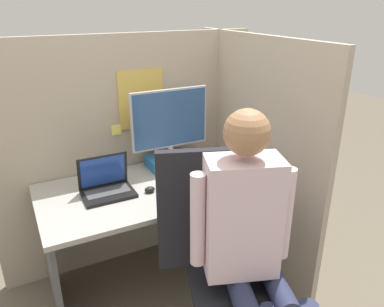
{
  "coord_description": "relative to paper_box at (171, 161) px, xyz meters",
  "views": [
    {
      "loc": [
        -0.73,
        -1.61,
        1.81
      ],
      "look_at": [
        0.19,
        0.18,
        0.99
      ],
      "focal_mm": 35.0,
      "sensor_mm": 36.0,
      "label": 1
    }
  ],
  "objects": [
    {
      "name": "carrot_toy",
      "position": [
        -0.24,
        -0.45,
        -0.01
      ],
      "size": [
        0.05,
        0.13,
        0.05
      ],
      "color": "orange",
      "rests_on": "desk"
    },
    {
      "name": "desk",
      "position": [
        -0.24,
        -0.22,
        -0.22
      ],
      "size": [
        1.37,
        0.73,
        0.74
      ],
      "color": "#9E9993",
      "rests_on": "ground"
    },
    {
      "name": "laptop",
      "position": [
        -0.51,
        -0.19,
        0.01
      ],
      "size": [
        0.3,
        0.22,
        0.23
      ],
      "color": "black",
      "rests_on": "desk"
    },
    {
      "name": "mouse",
      "position": [
        -0.27,
        -0.3,
        -0.02
      ],
      "size": [
        0.06,
        0.05,
        0.04
      ],
      "color": "black",
      "rests_on": "desk"
    },
    {
      "name": "stapler",
      "position": [
        0.33,
        -0.28,
        -0.01
      ],
      "size": [
        0.05,
        0.15,
        0.06
      ],
      "color": "#2D2D33",
      "rests_on": "desk"
    },
    {
      "name": "paper_box",
      "position": [
        0.0,
        0.0,
        0.0
      ],
      "size": [
        0.32,
        0.21,
        0.07
      ],
      "color": "#236BAD",
      "rests_on": "desk"
    },
    {
      "name": "cubicle_panel_right",
      "position": [
        0.47,
        -0.3,
        0.04
      ],
      "size": [
        0.04,
        1.38,
        1.63
      ],
      "color": "tan",
      "rests_on": "ground"
    },
    {
      "name": "office_chair",
      "position": [
        -0.12,
        -0.88,
        -0.19
      ],
      "size": [
        0.59,
        0.64,
        1.15
      ],
      "color": "black",
      "rests_on": "ground"
    },
    {
      "name": "cubicle_panel_back",
      "position": [
        -0.24,
        0.17,
        0.04
      ],
      "size": [
        1.87,
        0.05,
        1.63
      ],
      "color": "tan",
      "rests_on": "ground"
    },
    {
      "name": "person",
      "position": [
        -0.07,
        -1.04,
        0.04
      ],
      "size": [
        0.46,
        0.49,
        1.4
      ],
      "color": "#282D4C",
      "rests_on": "ground"
    },
    {
      "name": "monitor",
      "position": [
        0.0,
        0.0,
        0.29
      ],
      "size": [
        0.54,
        0.2,
        0.47
      ],
      "color": "#B2B2B7",
      "rests_on": "paper_box"
    }
  ]
}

